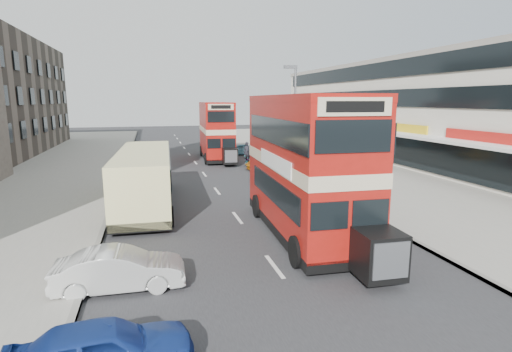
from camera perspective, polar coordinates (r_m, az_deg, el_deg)
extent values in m
plane|color=#28282B|center=(12.40, 5.55, -16.32)|extent=(160.00, 160.00, 0.00)
cube|color=#28282B|center=(31.09, -7.38, 0.26)|extent=(12.00, 90.00, 0.01)
cube|color=gray|center=(34.70, 12.65, 1.30)|extent=(12.00, 90.00, 0.15)
cube|color=gray|center=(31.86, -29.30, -0.67)|extent=(12.00, 90.00, 0.15)
cube|color=gray|center=(30.90, -18.67, -0.16)|extent=(0.20, 90.00, 0.16)
cube|color=gray|center=(32.42, 3.36, 0.89)|extent=(0.20, 90.00, 0.16)
cube|color=beige|center=(40.24, 21.85, 8.40)|extent=(8.00, 46.00, 9.00)
cube|color=black|center=(38.16, 16.65, 4.26)|extent=(0.10, 44.00, 2.40)
cube|color=gray|center=(40.37, 22.32, 14.93)|extent=(8.20, 46.20, 0.40)
cube|color=white|center=(37.60, 15.65, 6.37)|extent=(1.80, 44.00, 0.20)
cylinder|color=slate|center=(30.26, 5.54, 7.63)|extent=(0.16, 0.16, 8.00)
cube|color=slate|center=(30.17, 4.95, 15.24)|extent=(1.00, 0.20, 0.25)
cube|color=black|center=(17.37, 6.64, -6.89)|extent=(3.18, 9.01, 0.39)
cube|color=maroon|center=(17.01, 6.74, -2.61)|extent=(3.16, 9.01, 2.45)
cube|color=beige|center=(16.74, 6.84, 2.03)|extent=(3.20, 9.05, 0.50)
cube|color=maroon|center=(16.60, 6.95, 6.58)|extent=(3.16, 9.01, 2.33)
cube|color=maroon|center=(16.55, 7.05, 10.92)|extent=(3.18, 9.03, 0.28)
cube|color=black|center=(13.04, 17.12, -10.56)|extent=(1.40, 1.39, 1.45)
cube|color=black|center=(38.96, -5.64, 2.95)|extent=(3.05, 8.39, 0.36)
cube|color=maroon|center=(38.81, -5.68, 4.76)|extent=(3.03, 8.39, 2.27)
cube|color=beige|center=(38.70, -5.71, 6.66)|extent=(3.07, 8.43, 0.46)
cube|color=maroon|center=(38.63, -5.75, 8.49)|extent=(3.03, 8.39, 2.17)
cube|color=maroon|center=(38.60, -5.78, 10.22)|extent=(3.05, 8.41, 0.26)
cube|color=black|center=(34.29, -3.72, 2.87)|extent=(1.31, 1.30, 1.34)
cube|color=black|center=(22.43, -15.42, -3.07)|extent=(3.08, 10.58, 0.42)
cube|color=beige|center=(22.18, -15.58, -0.05)|extent=(3.06, 10.57, 2.72)
imported|color=navy|center=(9.40, -21.10, -22.22)|extent=(3.85, 1.87, 1.27)
imported|color=beige|center=(12.99, -18.85, -12.52)|extent=(3.87, 1.46, 1.26)
imported|color=maroon|center=(28.11, 3.52, 0.46)|extent=(4.28, 1.88, 1.22)
imported|color=#C27813|center=(32.92, 1.99, 1.91)|extent=(4.16, 2.08, 1.13)
imported|color=teal|center=(41.63, -2.41, 3.82)|extent=(3.57, 1.63, 1.19)
imported|color=gray|center=(26.05, 10.98, 0.46)|extent=(0.79, 0.67, 1.82)
imported|color=gray|center=(43.79, 2.55, 4.60)|extent=(0.91, 0.38, 1.55)
imported|color=gray|center=(34.62, -1.27, 2.24)|extent=(0.90, 1.95, 0.98)
imported|color=black|center=(34.52, -1.28, 3.43)|extent=(0.68, 0.50, 1.74)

